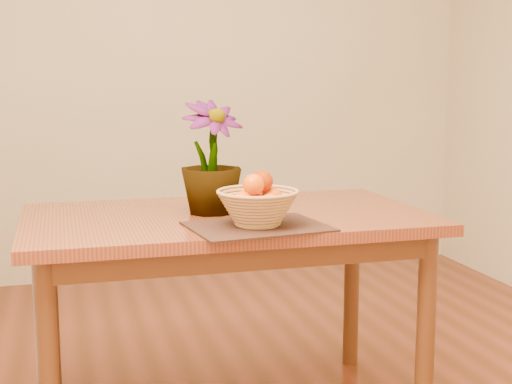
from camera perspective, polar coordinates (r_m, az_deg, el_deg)
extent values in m
cube|color=beige|center=(4.39, -8.32, 10.62)|extent=(4.00, 0.02, 2.70)
cube|color=brown|center=(2.52, -2.35, -2.18)|extent=(1.40, 0.80, 0.04)
cube|color=#4A2811|center=(2.53, -2.34, -3.51)|extent=(1.28, 0.68, 0.08)
cylinder|color=#4A2811|center=(2.26, -16.30, -13.85)|extent=(0.06, 0.06, 0.71)
cylinder|color=#4A2811|center=(2.55, 13.41, -11.06)|extent=(0.06, 0.06, 0.71)
cylinder|color=#4A2811|center=(2.86, -16.16, -8.93)|extent=(0.06, 0.06, 0.71)
cylinder|color=#4A2811|center=(3.09, 7.65, -7.29)|extent=(0.06, 0.06, 0.71)
cube|color=#341B13|center=(2.27, 0.13, -2.79)|extent=(0.46, 0.37, 0.01)
cylinder|color=tan|center=(2.27, 0.13, -2.61)|extent=(0.13, 0.13, 0.01)
sphere|color=#E35603|center=(2.26, 0.14, -0.86)|extent=(0.06, 0.06, 0.06)
sphere|color=#E35603|center=(2.30, 1.28, -0.54)|extent=(0.07, 0.07, 0.07)
sphere|color=#E35603|center=(2.30, -0.80, -0.58)|extent=(0.07, 0.07, 0.07)
sphere|color=#E35603|center=(2.22, -1.05, -0.86)|extent=(0.07, 0.07, 0.07)
sphere|color=#E35603|center=(2.21, 1.11, -0.98)|extent=(0.07, 0.07, 0.07)
sphere|color=#E35603|center=(2.28, 0.46, 0.84)|extent=(0.07, 0.07, 0.07)
sphere|color=#E35603|center=(2.22, -0.20, 0.60)|extent=(0.07, 0.07, 0.07)
sphere|color=#E35603|center=(2.28, 0.46, 0.84)|extent=(0.07, 0.07, 0.07)
imported|color=#173F12|center=(2.50, -3.63, 2.79)|extent=(0.28, 0.28, 0.40)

